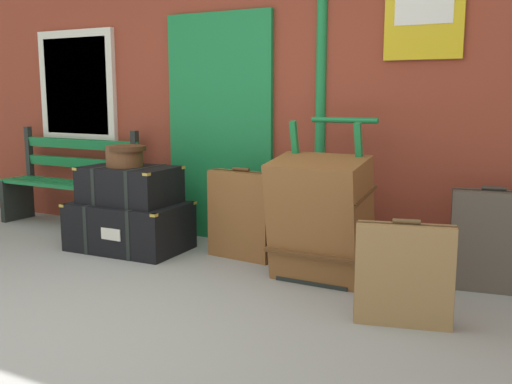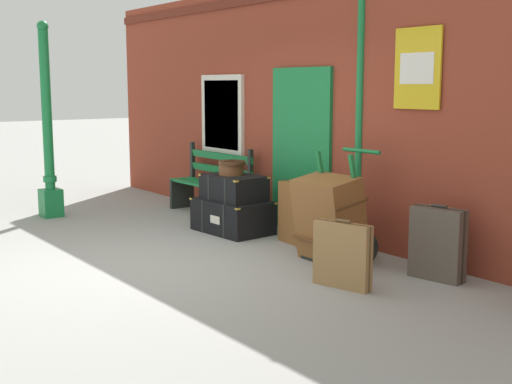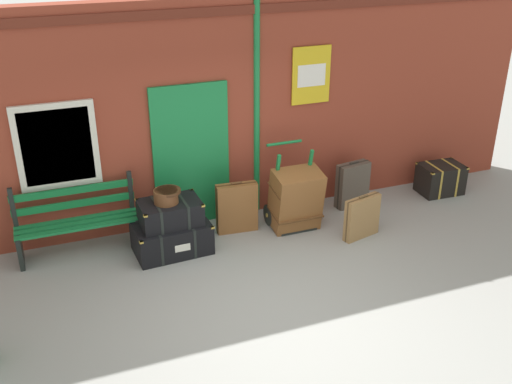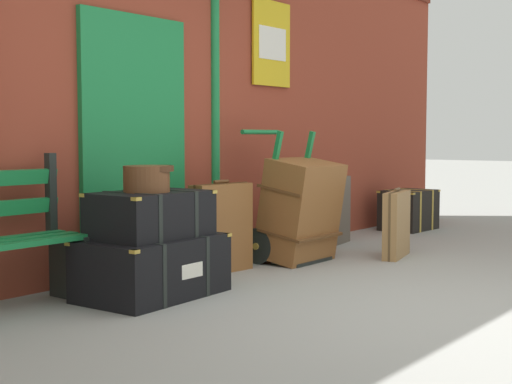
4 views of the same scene
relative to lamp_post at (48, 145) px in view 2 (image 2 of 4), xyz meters
name	(u,v)px [view 2 (image 2 of 4)]	position (x,y,z in m)	size (l,w,h in m)	color
ground_plane	(142,266)	(3.21, -0.21, -1.04)	(60.00, 60.00, 0.00)	gray
brick_facade	(325,108)	(3.19, 2.38, 0.56)	(10.40, 0.35, 3.20)	brown
lamp_post	(48,145)	(0.00, 0.00, 0.00)	(0.28, 0.28, 2.76)	#197A3D
platform_bench	(212,185)	(1.26, 1.95, -0.59)	(1.60, 0.43, 1.01)	#197A3D
steamer_trunk_base	(233,216)	(2.43, 1.50, -0.83)	(1.04, 0.71, 0.43)	black
steamer_trunk_middle	(234,188)	(2.43, 1.52, -0.46)	(0.83, 0.57, 0.33)	black
round_hatbox	(231,167)	(2.39, 1.51, -0.19)	(0.36, 0.34, 0.18)	brown
porters_trolley	(341,234)	(4.25, 1.67, -0.77)	(0.71, 0.64, 1.19)	black
large_brown_trunk	(330,219)	(4.25, 1.50, -0.57)	(0.70, 0.57, 0.94)	brown
suitcase_beige	(438,244)	(5.38, 1.87, -0.68)	(0.56, 0.27, 0.75)	#51473D
suitcase_charcoal	(298,214)	(3.44, 1.74, -0.67)	(0.60, 0.21, 0.77)	brown
suitcase_brown	(342,255)	(5.02, 0.94, -0.73)	(0.59, 0.27, 0.66)	olive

